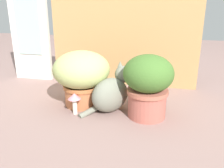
{
  "coord_description": "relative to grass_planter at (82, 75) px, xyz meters",
  "views": [
    {
      "loc": [
        0.34,
        -1.45,
        0.7
      ],
      "look_at": [
        0.02,
        -0.03,
        0.18
      ],
      "focal_mm": 39.55,
      "sensor_mm": 36.0,
      "label": 1
    }
  ],
  "objects": [
    {
      "name": "grass_planter",
      "position": [
        0.0,
        0.0,
        0.0
      ],
      "size": [
        0.37,
        0.37,
        0.37
      ],
      "color": "#BD6D44",
      "rests_on": "ground"
    },
    {
      "name": "cardboard_backdrop",
      "position": [
        0.19,
        0.47,
        0.21
      ],
      "size": [
        1.18,
        0.03,
        0.84
      ],
      "primitive_type": "cube",
      "color": "tan",
      "rests_on": "ground"
    },
    {
      "name": "cat",
      "position": [
        0.22,
        -0.04,
        -0.09
      ],
      "size": [
        0.32,
        0.32,
        0.32
      ],
      "color": "gray",
      "rests_on": "ground"
    },
    {
      "name": "leafy_planter",
      "position": [
        0.44,
        -0.08,
        -0.0
      ],
      "size": [
        0.3,
        0.3,
        0.39
      ],
      "color": "#B05C4E",
      "rests_on": "ground"
    },
    {
      "name": "window_panel_white",
      "position": [
        -0.62,
        0.45,
        0.28
      ],
      "size": [
        0.34,
        0.05,
        0.99
      ],
      "color": "white",
      "rests_on": "ground"
    },
    {
      "name": "ground_plane",
      "position": [
        0.2,
        -0.02,
        -0.21
      ],
      "size": [
        6.0,
        6.0,
        0.0
      ],
      "primitive_type": "plane",
      "color": "gray"
    },
    {
      "name": "mushroom_ornament_pink",
      "position": [
        0.0,
        -0.15,
        -0.11
      ],
      "size": [
        0.08,
        0.08,
        0.14
      ],
      "color": "silver",
      "rests_on": "ground"
    }
  ]
}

